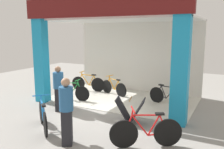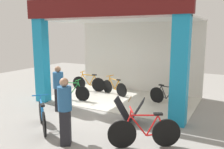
% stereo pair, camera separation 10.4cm
% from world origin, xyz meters
% --- Properties ---
extents(ground_plane, '(19.43, 19.43, 0.00)m').
position_xyz_m(ground_plane, '(0.00, 0.00, 0.00)').
color(ground_plane, gray).
rests_on(ground_plane, ground).
extents(shop_facade, '(5.92, 3.63, 3.83)m').
position_xyz_m(shop_facade, '(0.00, 1.73, 2.06)').
color(shop_facade, beige).
rests_on(shop_facade, ground).
extents(bicycle_inside_0, '(1.62, 0.45, 0.90)m').
position_xyz_m(bicycle_inside_0, '(-1.96, 2.22, 0.36)').
color(bicycle_inside_0, black).
rests_on(bicycle_inside_0, ground).
extents(bicycle_inside_1, '(1.54, 0.42, 0.85)m').
position_xyz_m(bicycle_inside_1, '(-1.71, 0.63, 0.34)').
color(bicycle_inside_1, black).
rests_on(bicycle_inside_1, ground).
extents(bicycle_inside_2, '(1.49, 0.55, 0.85)m').
position_xyz_m(bicycle_inside_2, '(1.84, 1.71, 0.34)').
color(bicycle_inside_2, black).
rests_on(bicycle_inside_2, ground).
extents(bicycle_inside_3, '(1.42, 0.56, 0.82)m').
position_xyz_m(bicycle_inside_3, '(-0.58, 2.11, 0.33)').
color(bicycle_inside_3, black).
rests_on(bicycle_inside_3, ground).
extents(bicycle_parked_0, '(1.31, 1.13, 0.92)m').
position_xyz_m(bicycle_parked_0, '(-0.63, -2.11, 0.37)').
color(bicycle_parked_0, black).
rests_on(bicycle_parked_0, ground).
extents(bicycle_parked_1, '(1.49, 0.96, 0.95)m').
position_xyz_m(bicycle_parked_1, '(2.26, -1.77, 0.38)').
color(bicycle_parked_1, black).
rests_on(bicycle_parked_1, ground).
extents(sandwich_board_sign, '(0.98, 0.76, 0.76)m').
position_xyz_m(sandwich_board_sign, '(1.31, -0.50, 0.37)').
color(sandwich_board_sign, black).
rests_on(sandwich_board_sign, ground).
extents(pedestrian_0, '(0.53, 0.65, 1.65)m').
position_xyz_m(pedestrian_0, '(0.51, -2.50, 0.85)').
color(pedestrian_0, black).
rests_on(pedestrian_0, ground).
extents(pedestrian_1, '(0.51, 0.61, 1.55)m').
position_xyz_m(pedestrian_1, '(-1.33, -0.59, 0.80)').
color(pedestrian_1, black).
rests_on(pedestrian_1, ground).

